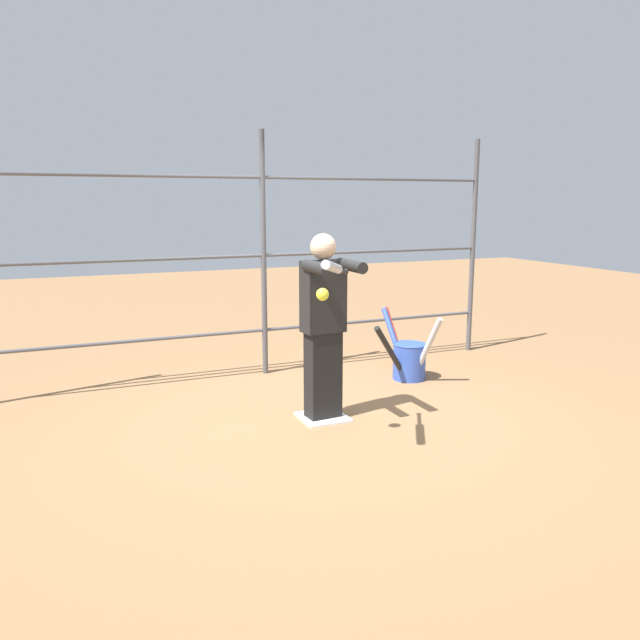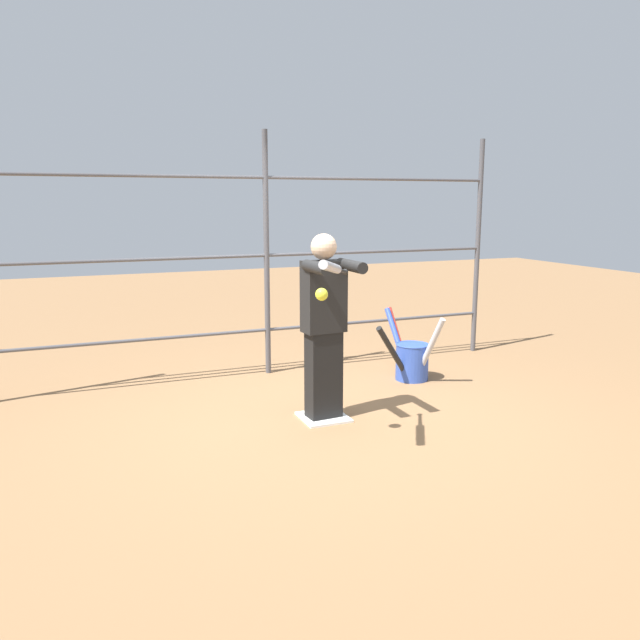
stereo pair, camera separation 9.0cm
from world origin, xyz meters
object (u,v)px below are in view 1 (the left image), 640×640
at_px(baseball_bat_swinging, 334,268).
at_px(bat_bucket, 408,358).
at_px(softball_in_flight, 323,294).
at_px(batter, 324,321).

height_order(baseball_bat_swinging, bat_bucket, baseball_bat_swinging).
relative_size(baseball_bat_swinging, softball_in_flight, 7.05).
distance_m(baseball_bat_swinging, bat_bucket, 2.56).
bearing_deg(bat_bucket, batter, 30.85).
xyz_separation_m(batter, baseball_bat_swinging, (0.27, 0.80, 0.55)).
distance_m(softball_in_flight, bat_bucket, 2.31).
bearing_deg(softball_in_flight, batter, -114.66).
bearing_deg(baseball_bat_swinging, batter, -108.86).
bearing_deg(bat_bucket, softball_in_flight, 40.49).
bearing_deg(softball_in_flight, baseball_bat_swinging, 86.32).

